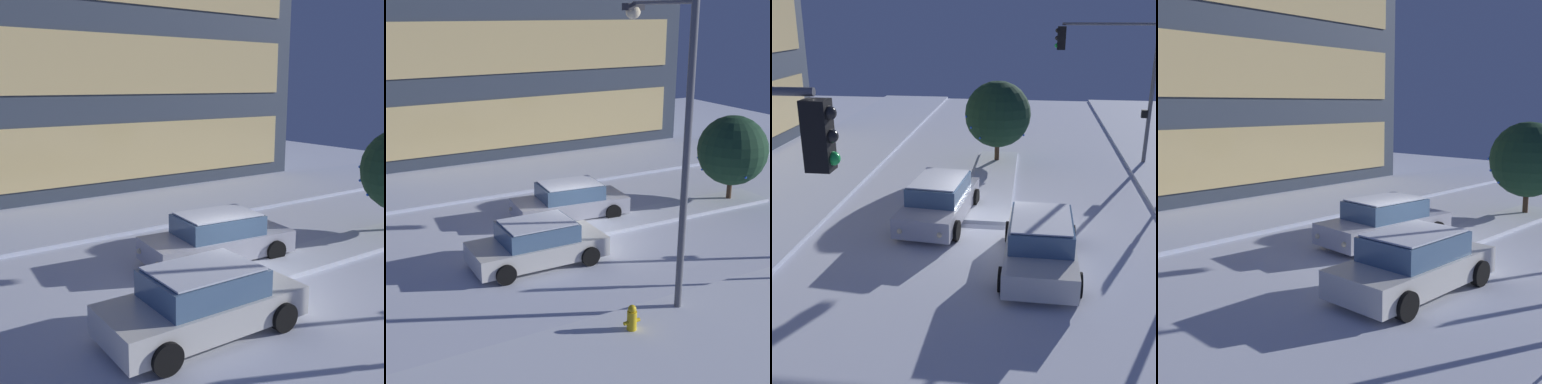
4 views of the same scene
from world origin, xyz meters
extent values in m
plane|color=silver|center=(0.00, 0.00, 0.00)|extent=(52.00, 52.00, 0.00)
cube|color=silver|center=(0.00, -8.30, 0.07)|extent=(52.00, 5.20, 0.14)
cube|color=silver|center=(0.00, 8.30, 0.07)|extent=(52.00, 5.20, 0.14)
cube|color=silver|center=(4.77, 0.31, 0.07)|extent=(9.00, 1.80, 0.14)
cube|color=#E5C67F|center=(3.50, 12.01, 2.07)|extent=(18.27, 0.10, 2.76)
cube|color=#E5C67F|center=(3.50, 12.01, 6.20)|extent=(18.27, 0.10, 2.76)
cube|color=silver|center=(-2.44, -1.57, 0.53)|extent=(4.54, 1.93, 0.66)
cube|color=slate|center=(-2.44, -1.57, 1.14)|extent=(2.46, 1.72, 0.60)
cube|color=white|center=(-2.44, -1.57, 1.47)|extent=(2.28, 1.61, 0.04)
sphere|color=#F9E5B2|center=(-0.16, -0.96, 0.50)|extent=(0.16, 0.16, 0.16)
sphere|color=#F9E5B2|center=(-0.17, -2.24, 0.50)|extent=(0.16, 0.16, 0.16)
cylinder|color=black|center=(-0.94, -0.65, 0.33)|extent=(0.66, 0.23, 0.66)
cylinder|color=black|center=(-0.96, -2.53, 0.33)|extent=(0.66, 0.23, 0.66)
cylinder|color=black|center=(-3.92, -0.61, 0.33)|extent=(0.66, 0.23, 0.66)
cylinder|color=black|center=(-3.94, -2.49, 0.33)|extent=(0.66, 0.23, 0.66)
cube|color=#B7B7C1|center=(0.54, 1.81, 0.53)|extent=(4.74, 2.27, 0.66)
cube|color=slate|center=(0.54, 1.81, 1.14)|extent=(2.62, 1.89, 0.60)
cube|color=white|center=(0.54, 1.81, 1.47)|extent=(2.43, 1.76, 0.04)
sphere|color=#F9E5B2|center=(-1.82, 1.40, 0.50)|extent=(0.16, 0.16, 0.16)
sphere|color=#F9E5B2|center=(-1.71, 2.66, 0.50)|extent=(0.16, 0.16, 0.16)
cylinder|color=black|center=(-1.06, 1.03, 0.33)|extent=(0.68, 0.28, 0.66)
cylinder|color=black|center=(-0.88, 2.87, 0.33)|extent=(0.68, 0.28, 0.66)
cylinder|color=black|center=(1.96, 0.75, 0.33)|extent=(0.68, 0.28, 0.66)
cylinder|color=black|center=(2.13, 2.59, 0.33)|extent=(0.68, 0.28, 0.66)
cylinder|color=#565960|center=(-0.25, -6.31, 4.24)|extent=(0.20, 0.20, 8.47)
cylinder|color=#565960|center=(-0.10, -4.74, 8.32)|extent=(0.41, 3.16, 0.10)
cube|color=#333338|center=(0.06, -3.16, 8.22)|extent=(0.56, 0.36, 0.20)
sphere|color=#F9E5B2|center=(0.06, -3.16, 8.09)|extent=(0.44, 0.44, 0.44)
cylinder|color=gold|center=(-2.08, -6.73, 0.34)|extent=(0.26, 0.26, 0.67)
sphere|color=gold|center=(-2.08, -6.73, 0.74)|extent=(0.22, 0.22, 0.22)
cylinder|color=gold|center=(-2.26, -6.73, 0.37)|extent=(0.12, 0.10, 0.10)
cylinder|color=gold|center=(-1.90, -6.73, 0.37)|extent=(0.12, 0.10, 0.10)
cylinder|color=#473323|center=(7.76, 0.36, 0.51)|extent=(0.22, 0.22, 1.03)
sphere|color=#193823|center=(7.76, 0.36, 2.32)|extent=(3.04, 3.04, 3.04)
sphere|color=blue|center=(8.08, 1.79, 1.87)|extent=(0.10, 0.10, 0.10)
sphere|color=blue|center=(7.46, -0.87, 1.44)|extent=(0.10, 0.10, 0.10)
sphere|color=blue|center=(6.82, 1.49, 1.86)|extent=(0.10, 0.10, 0.10)
sphere|color=blue|center=(7.09, 1.74, 2.31)|extent=(0.10, 0.10, 0.10)
sphere|color=blue|center=(6.74, 1.07, 1.42)|extent=(0.10, 0.10, 0.10)
sphere|color=blue|center=(8.92, 0.16, 3.31)|extent=(0.10, 0.10, 0.10)
camera|label=1|loc=(-8.24, -9.56, 5.30)|focal=46.11mm
camera|label=2|loc=(-9.50, -17.53, 8.14)|focal=52.94mm
camera|label=3|loc=(-15.26, -1.13, 6.78)|focal=47.00mm
camera|label=4|loc=(-12.25, -8.77, 4.52)|focal=48.40mm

